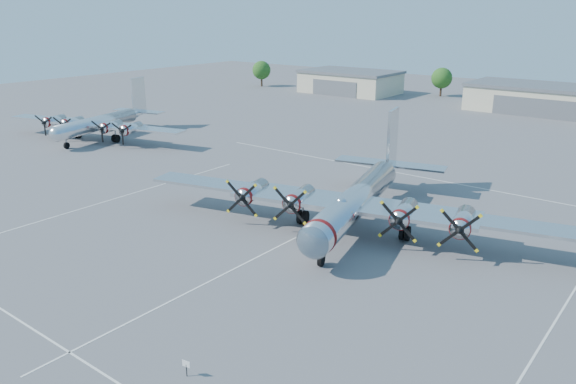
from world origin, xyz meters
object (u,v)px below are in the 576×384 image
Objects in this scene: main_bomber_b29 at (358,225)px; hangar_center at (545,99)px; tree_west at (442,78)px; tree_far_west at (262,70)px; hangar_west at (350,82)px; bomber_west at (103,138)px; info_placard at (186,365)px.

hangar_center is at bearing 78.27° from main_bomber_b29.
tree_west is at bearing 162.18° from hangar_center.
tree_far_west is 1.00× the size of tree_west.
hangar_west is at bearing 108.49° from main_bomber_b29.
main_bomber_b29 is (72.77, -71.54, -4.22)m from tree_far_west.
hangar_west is 45.00m from hangar_center.
main_bomber_b29 reaches higher than bomber_west.
bomber_west is at bearing -93.15° from hangar_west.
info_placard is (7.23, -101.22, -2.02)m from hangar_center.
tree_far_west is at bearing 121.66° from main_bomber_b29.
hangar_center is 4.31× the size of tree_west.
bomber_west is (-23.73, -75.88, -4.22)m from tree_west.
hangar_west is 3.40× the size of tree_west.
bomber_west reaches higher than info_placard.
hangar_center is at bearing 85.05° from info_placard.
hangar_west reaches higher than bomber_west.
bomber_west is at bearing -107.37° from tree_west.
hangar_west is 0.79× the size of hangar_center.
info_placard is at bearing -85.91° from hangar_center.
hangar_center is 83.57m from bomber_west.
hangar_west is at bearing 73.05° from bomber_west.
hangar_center is 70.13m from tree_far_west.
bomber_west is (-3.73, -67.84, -2.71)m from hangar_west.
info_placard is (55.96, -33.38, 0.69)m from bomber_west.
hangar_west is at bearing -158.11° from tree_west.
main_bomber_b29 is (2.77, -75.50, -2.71)m from hangar_center.
bomber_west is (-51.50, 7.66, 0.00)m from main_bomber_b29.
hangar_west is 68.00m from bomber_west.
hangar_center is at bearing 40.50° from bomber_west.
hangar_west is 0.54× the size of main_bomber_b29.
info_placard is (52.23, -101.22, -2.02)m from hangar_west.
info_placard is (4.46, -25.72, 0.69)m from main_bomber_b29.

